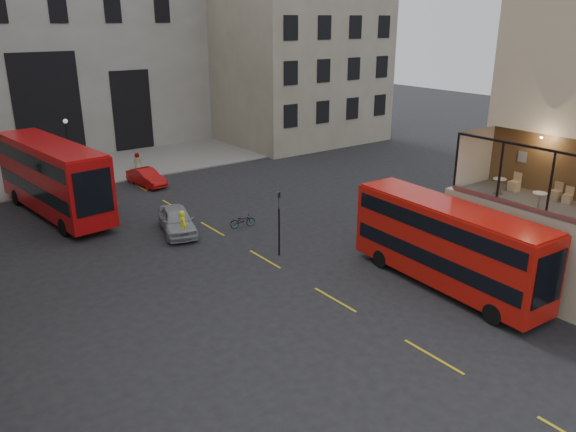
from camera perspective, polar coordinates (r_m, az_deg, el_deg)
ground at (r=25.33m, az=17.48°, el=-11.98°), size 140.00×140.00×0.00m
host_frontage at (r=29.46m, az=25.51°, el=-3.60°), size 3.00×11.00×4.50m
cafe_floor at (r=28.72m, az=26.17°, el=0.64°), size 3.00×10.00×0.10m
gateway at (r=61.59m, az=-24.94°, el=14.52°), size 35.00×10.60×18.00m
building_right at (r=64.61m, az=-0.26°, el=17.29°), size 16.60×18.60×20.00m
pavement_far at (r=53.10m, az=-22.19°, el=4.08°), size 40.00×12.00×0.12m
traffic_light_near at (r=31.36m, az=-0.92°, el=0.07°), size 0.16×0.20×3.80m
street_lamp_b at (r=48.79m, az=-21.28°, el=5.77°), size 0.36×0.36×5.33m
bus_near at (r=28.81m, az=15.92°, el=-2.52°), size 2.99×10.92×4.31m
bus_far at (r=41.28m, az=-22.82°, el=3.89°), size 4.29×12.87×5.04m
car_a at (r=35.97m, az=-11.20°, el=-0.45°), size 3.14×5.11×1.62m
car_b at (r=46.87m, az=-14.18°, el=3.83°), size 2.00×4.30×1.36m
bicycle at (r=36.50m, az=-4.65°, el=-0.47°), size 1.74×0.94×0.87m
cyclist at (r=34.42m, az=-10.60°, el=-1.02°), size 0.64×0.82×1.97m
pedestrian_b at (r=43.38m, az=-19.70°, el=2.40°), size 1.40×1.34×1.91m
pedestrian_c at (r=46.33m, az=-18.38°, el=3.63°), size 1.24×0.79×1.97m
pedestrian_d at (r=52.06m, az=-15.06°, el=5.39°), size 0.85×0.89×1.54m
cafe_table_mid at (r=27.89m, az=24.17°, el=1.66°), size 0.63×0.63×0.79m
cafe_table_far at (r=29.63m, az=20.67°, el=3.10°), size 0.63×0.63×0.79m
cafe_chair_b at (r=29.49m, az=26.51°, el=1.63°), size 0.44×0.44×0.79m
cafe_chair_c at (r=29.77m, az=25.54°, el=1.98°), size 0.45×0.45×0.87m
cafe_chair_d at (r=30.51m, az=21.99°, el=2.90°), size 0.49×0.49×0.93m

